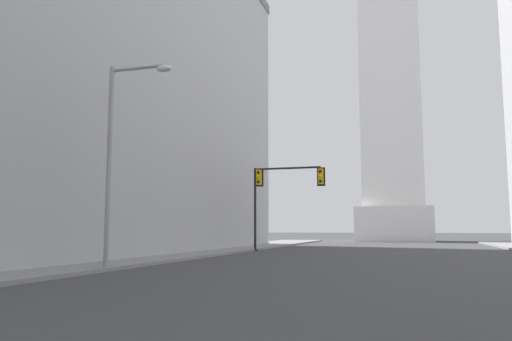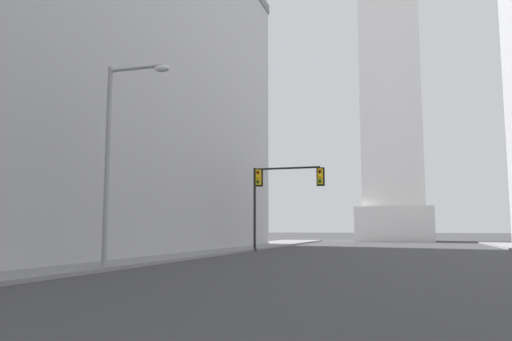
# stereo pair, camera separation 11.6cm
# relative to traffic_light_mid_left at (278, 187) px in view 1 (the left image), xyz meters

# --- Properties ---
(sidewalk_left) EXTENTS (5.00, 77.58, 0.15)m
(sidewalk_left) POSITION_rel_traffic_light_mid_left_xyz_m (-4.20, -9.92, -4.50)
(sidewalk_left) COLOR slate
(sidewalk_left) RESTS_ON ground_plane
(building_left) EXTENTS (18.44, 43.59, 24.36)m
(building_left) POSITION_rel_traffic_light_mid_left_xyz_m (-13.30, -9.15, 7.61)
(building_left) COLOR #9E9EA0
(building_left) RESTS_ON ground_plane
(traffic_light_mid_left) EXTENTS (5.30, 0.50, 5.99)m
(traffic_light_mid_left) POSITION_rel_traffic_light_mid_left_xyz_m (0.00, 0.00, 0.00)
(traffic_light_mid_left) COLOR black
(traffic_light_mid_left) RESTS_ON ground_plane
(street_lamp) EXTENTS (2.66, 0.36, 7.87)m
(street_lamp) POSITION_rel_traffic_light_mid_left_xyz_m (-1.58, -18.11, 0.25)
(street_lamp) COLOR gray
(street_lamp) RESTS_ON ground_plane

